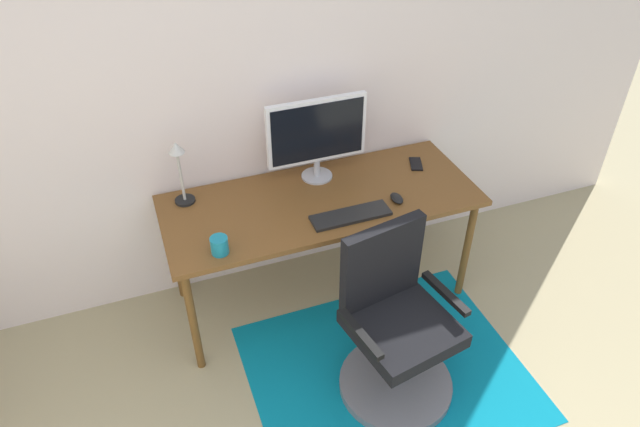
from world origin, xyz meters
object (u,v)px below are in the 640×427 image
at_px(computer_mouse, 397,198).
at_px(office_chair, 395,335).
at_px(desk_lamp, 179,165).
at_px(desk, 321,207).
at_px(cell_phone, 416,164).
at_px(monitor, 317,133).
at_px(keyboard, 351,215).
at_px(coffee_cup, 219,245).

bearing_deg(computer_mouse, office_chair, -114.42).
relative_size(computer_mouse, desk_lamp, 0.28).
bearing_deg(computer_mouse, desk, 156.65).
height_order(cell_phone, desk_lamp, desk_lamp).
bearing_deg(monitor, computer_mouse, -48.73).
bearing_deg(monitor, cell_phone, -7.86).
relative_size(keyboard, office_chair, 0.45).
distance_m(desk, cell_phone, 0.67).
height_order(keyboard, computer_mouse, computer_mouse).
bearing_deg(monitor, keyboard, -85.08).
distance_m(coffee_cup, desk_lamp, 0.53).
xyz_separation_m(coffee_cup, office_chair, (0.74, -0.49, -0.42)).
bearing_deg(keyboard, cell_phone, 30.81).
relative_size(monitor, computer_mouse, 5.50).
xyz_separation_m(desk, cell_phone, (0.65, 0.13, 0.07)).
xyz_separation_m(monitor, office_chair, (0.07, -0.95, -0.66)).
bearing_deg(desk, computer_mouse, -23.35).
bearing_deg(office_chair, desk, 88.87).
bearing_deg(cell_phone, keyboard, -128.40).
height_order(monitor, keyboard, monitor).
height_order(monitor, coffee_cup, monitor).
xyz_separation_m(keyboard, desk_lamp, (-0.80, 0.44, 0.23)).
xyz_separation_m(computer_mouse, cell_phone, (0.27, 0.29, -0.01)).
relative_size(computer_mouse, coffee_cup, 1.14).
height_order(coffee_cup, office_chair, office_chair).
relative_size(desk_lamp, office_chair, 0.39).
relative_size(monitor, desk_lamp, 1.53).
bearing_deg(computer_mouse, keyboard, -171.00).
distance_m(desk, desk_lamp, 0.80).
bearing_deg(keyboard, coffee_cup, -176.62).
distance_m(keyboard, computer_mouse, 0.30).
bearing_deg(computer_mouse, monitor, 131.27).
distance_m(monitor, cell_phone, 0.67).
bearing_deg(keyboard, computer_mouse, 9.00).
bearing_deg(monitor, office_chair, -86.01).
relative_size(keyboard, cell_phone, 3.07).
bearing_deg(coffee_cup, monitor, 34.48).
bearing_deg(office_chair, coffee_cup, 136.35).
bearing_deg(cell_phone, office_chair, -100.88).
distance_m(keyboard, cell_phone, 0.66).
bearing_deg(desk, coffee_cup, -157.91).
bearing_deg(monitor, desk, -103.82).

